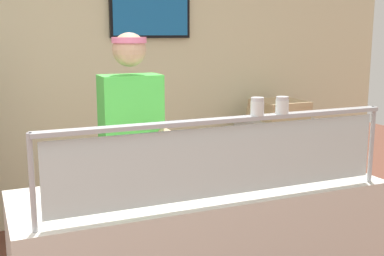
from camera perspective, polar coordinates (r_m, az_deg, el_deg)
shop_rear_unit at (r=4.71m, az=-10.32°, el=5.91°), size 6.38×0.13×2.70m
sneeze_guard at (r=2.35m, az=4.04°, el=-2.43°), size 1.80×0.06×0.42m
pizza_tray at (r=2.65m, az=-5.37°, el=-6.53°), size 0.45×0.45×0.04m
pizza_server at (r=2.63m, az=-5.01°, el=-6.17°), size 0.08×0.28×0.01m
parmesan_shaker at (r=2.39m, az=7.51°, el=2.33°), size 0.07×0.07×0.09m
pepper_flake_shaker at (r=2.47m, az=10.31°, el=2.48°), size 0.06×0.06×0.08m
worker_figure at (r=3.20m, az=-6.84°, el=-2.77°), size 0.41×0.50×1.76m
prep_shelf at (r=5.06m, az=9.71°, el=-4.05°), size 0.70×0.55×0.92m
pizza_box_stack at (r=4.95m, az=9.96°, el=2.10°), size 0.48×0.47×0.18m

